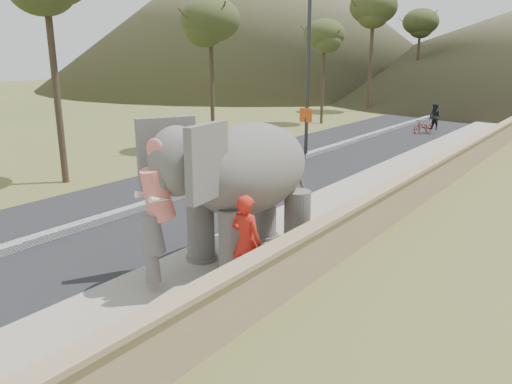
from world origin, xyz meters
TOP-DOWN VIEW (x-y plane):
  - ground at (0.00, 0.00)m, footprint 160.00×160.00m
  - road at (-5.00, 10.00)m, footprint 7.00×120.00m
  - median at (-5.00, 10.00)m, footprint 0.35×120.00m
  - walkway at (0.00, 10.00)m, footprint 3.00×120.00m
  - parapet at (1.65, 10.00)m, footprint 0.30×120.00m
  - lamppost at (-4.69, 14.22)m, footprint 1.76×0.36m
  - signboard at (-4.50, 13.29)m, footprint 0.60×0.08m
  - hill_left at (-38.00, 55.00)m, footprint 60.00×60.00m
  - elephant_and_man at (0.02, 3.23)m, footprint 2.96×4.77m
  - motorcyclist at (-2.76, 24.87)m, footprint 1.66×1.64m
  - trees at (-3.47, 28.28)m, footprint 41.76×44.71m

SIDE VIEW (x-z plane):
  - ground at x=0.00m, z-range 0.00..0.00m
  - road at x=-5.00m, z-range 0.00..0.03m
  - walkway at x=0.00m, z-range 0.00..0.15m
  - median at x=-5.00m, z-range 0.00..0.22m
  - parapet at x=1.65m, z-range 0.00..1.10m
  - motorcyclist at x=-2.76m, z-range -0.18..1.65m
  - signboard at x=-4.50m, z-range 0.44..2.84m
  - elephant_and_man at x=0.02m, z-range 0.14..3.37m
  - trees at x=-3.47m, z-range -0.74..9.16m
  - lamppost at x=-4.69m, z-range 0.87..8.87m
  - hill_left at x=-38.00m, z-range 0.00..22.00m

